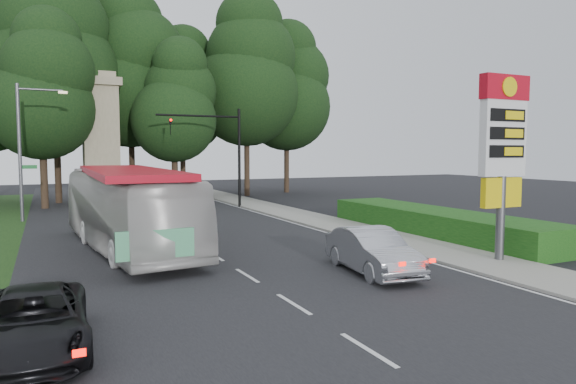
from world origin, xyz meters
name	(u,v)px	position (x,y,z in m)	size (l,w,h in m)	color
ground	(302,310)	(0.00, 0.00, 0.00)	(120.00, 120.00, 0.00)	black
road_surface	(186,239)	(0.00, 12.00, 0.01)	(14.00, 80.00, 0.02)	black
sidewalk_right	(342,226)	(8.50, 12.00, 0.06)	(3.00, 80.00, 0.12)	gray
hedge	(436,222)	(11.50, 8.00, 0.60)	(3.00, 14.00, 1.20)	#134512
gas_station_pylon	(503,142)	(9.20, 1.99, 4.45)	(2.10, 0.45, 6.85)	#59595E
traffic_signal_mast	(222,144)	(5.68, 24.00, 4.67)	(6.10, 0.35, 7.20)	black
streetlight_signs	(24,146)	(-6.99, 22.01, 4.44)	(2.75, 0.98, 8.00)	#59595E
monument	(101,138)	(-2.00, 30.00, 5.10)	(3.00, 3.00, 10.05)	gray
tree_center_left	(54,50)	(-5.00, 33.00, 12.02)	(10.08, 10.08, 19.80)	#2D2116
tree_center_right	(130,71)	(1.00, 35.00, 11.02)	(9.24, 9.24, 18.15)	#2D2116
tree_east_near	(182,92)	(6.00, 37.00, 9.68)	(8.12, 8.12, 15.95)	#2D2116
tree_east_mid	(246,72)	(11.00, 33.00, 11.35)	(9.52, 9.52, 18.70)	#2D2116
tree_far_east	(287,88)	(16.00, 35.00, 10.35)	(8.68, 8.68, 17.05)	#2D2116
tree_monument_left	(41,86)	(-6.00, 29.00, 8.68)	(7.28, 7.28, 14.30)	#2D2116
tree_monument_right	(174,102)	(3.50, 29.50, 8.01)	(6.72, 6.72, 13.20)	#2D2116
transit_bus	(128,210)	(-2.85, 10.38, 1.69)	(2.84, 12.14, 3.38)	silver
sedan_silver	(372,251)	(3.98, 2.62, 0.75)	(1.60, 4.58, 1.51)	#B4B5BC
suv_charcoal	(34,322)	(-6.20, -0.13, 0.63)	(2.10, 4.55, 1.26)	black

